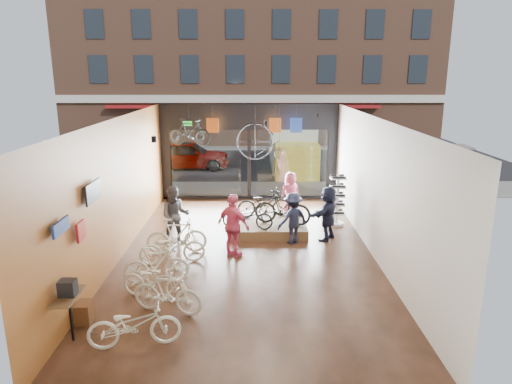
{
  "coord_description": "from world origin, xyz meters",
  "views": [
    {
      "loc": [
        0.17,
        -11.99,
        4.94
      ],
      "look_at": [
        0.25,
        1.4,
        1.45
      ],
      "focal_mm": 32.0,
      "sensor_mm": 36.0,
      "label": 1
    }
  ],
  "objects_px": {
    "floor_bike_3": "(156,264)",
    "display_bike_left": "(248,216)",
    "street_car": "(188,155)",
    "sunglasses_rack": "(337,200)",
    "floor_bike_0": "(134,324)",
    "box_truck": "(293,148)",
    "customer_1": "(175,215)",
    "customer_3": "(293,218)",
    "floor_bike_5": "(177,236)",
    "floor_bike_1": "(167,292)",
    "floor_bike_4": "(172,247)",
    "penny_farthing": "(263,143)",
    "display_bike_mid": "(282,208)",
    "hung_bike": "(189,132)",
    "floor_bike_2": "(155,281)",
    "customer_5": "(328,213)",
    "display_bike_right": "(264,203)",
    "display_platform": "(268,227)",
    "customer_4": "(290,194)",
    "customer_2": "(233,226)"
  },
  "relations": [
    {
      "from": "street_car",
      "to": "floor_bike_3",
      "type": "distance_m",
      "value": 13.8
    },
    {
      "from": "floor_bike_0",
      "to": "box_truck",
      "type": "bearing_deg",
      "value": -25.38
    },
    {
      "from": "floor_bike_4",
      "to": "customer_1",
      "type": "xyz_separation_m",
      "value": [
        -0.14,
        1.45,
        0.43
      ]
    },
    {
      "from": "floor_bike_3",
      "to": "customer_3",
      "type": "xyz_separation_m",
      "value": [
        3.52,
        2.63,
        0.31
      ]
    },
    {
      "from": "box_truck",
      "to": "display_bike_left",
      "type": "relative_size",
      "value": 4.14
    },
    {
      "from": "customer_1",
      "to": "penny_farthing",
      "type": "relative_size",
      "value": 1.06
    },
    {
      "from": "display_bike_mid",
      "to": "penny_farthing",
      "type": "bearing_deg",
      "value": 27.79
    },
    {
      "from": "floor_bike_0",
      "to": "penny_farthing",
      "type": "distance_m",
      "value": 9.5
    },
    {
      "from": "floor_bike_1",
      "to": "street_car",
      "type": "bearing_deg",
      "value": 22.33
    },
    {
      "from": "street_car",
      "to": "hung_bike",
      "type": "distance_m",
      "value": 8.19
    },
    {
      "from": "display_bike_left",
      "to": "hung_bike",
      "type": "distance_m",
      "value": 4.2
    },
    {
      "from": "street_car",
      "to": "sunglasses_rack",
      "type": "distance_m",
      "value": 11.33
    },
    {
      "from": "street_car",
      "to": "display_platform",
      "type": "bearing_deg",
      "value": -158.59
    },
    {
      "from": "floor_bike_5",
      "to": "customer_5",
      "type": "relative_size",
      "value": 1.01
    },
    {
      "from": "sunglasses_rack",
      "to": "floor_bike_1",
      "type": "bearing_deg",
      "value": -115.55
    },
    {
      "from": "sunglasses_rack",
      "to": "box_truck",
      "type": "bearing_deg",
      "value": 108.03
    },
    {
      "from": "display_bike_left",
      "to": "floor_bike_4",
      "type": "bearing_deg",
      "value": 141.31
    },
    {
      "from": "customer_2",
      "to": "hung_bike",
      "type": "xyz_separation_m",
      "value": [
        -1.72,
        4.34,
        2.03
      ]
    },
    {
      "from": "floor_bike_2",
      "to": "customer_1",
      "type": "distance_m",
      "value": 3.45
    },
    {
      "from": "display_bike_mid",
      "to": "customer_4",
      "type": "bearing_deg",
      "value": 3.91
    },
    {
      "from": "floor_bike_5",
      "to": "hung_bike",
      "type": "distance_m",
      "value": 4.72
    },
    {
      "from": "floor_bike_3",
      "to": "floor_bike_5",
      "type": "bearing_deg",
      "value": -16.52
    },
    {
      "from": "floor_bike_1",
      "to": "floor_bike_5",
      "type": "relative_size",
      "value": 0.93
    },
    {
      "from": "floor_bike_3",
      "to": "display_bike_left",
      "type": "xyz_separation_m",
      "value": [
        2.18,
        3.06,
        0.24
      ]
    },
    {
      "from": "floor_bike_4",
      "to": "customer_2",
      "type": "relative_size",
      "value": 0.97
    },
    {
      "from": "box_truck",
      "to": "floor_bike_1",
      "type": "height_order",
      "value": "box_truck"
    },
    {
      "from": "display_bike_left",
      "to": "display_bike_mid",
      "type": "relative_size",
      "value": 0.86
    },
    {
      "from": "floor_bike_0",
      "to": "penny_farthing",
      "type": "bearing_deg",
      "value": -25.99
    },
    {
      "from": "floor_bike_4",
      "to": "display_bike_left",
      "type": "relative_size",
      "value": 1.11
    },
    {
      "from": "display_bike_mid",
      "to": "customer_1",
      "type": "bearing_deg",
      "value": 121.66
    },
    {
      "from": "floor_bike_5",
      "to": "display_platform",
      "type": "distance_m",
      "value": 3.2
    },
    {
      "from": "floor_bike_1",
      "to": "display_bike_left",
      "type": "distance_m",
      "value": 4.83
    },
    {
      "from": "floor_bike_1",
      "to": "hung_bike",
      "type": "distance_m",
      "value": 7.83
    },
    {
      "from": "customer_3",
      "to": "customer_4",
      "type": "bearing_deg",
      "value": -123.31
    },
    {
      "from": "display_bike_left",
      "to": "customer_5",
      "type": "relative_size",
      "value": 0.93
    },
    {
      "from": "display_bike_right",
      "to": "floor_bike_2",
      "type": "bearing_deg",
      "value": 145.45
    },
    {
      "from": "customer_1",
      "to": "customer_3",
      "type": "relative_size",
      "value": 1.14
    },
    {
      "from": "floor_bike_2",
      "to": "display_platform",
      "type": "relative_size",
      "value": 0.67
    },
    {
      "from": "box_truck",
      "to": "customer_1",
      "type": "bearing_deg",
      "value": -113.16
    },
    {
      "from": "customer_4",
      "to": "sunglasses_rack",
      "type": "relative_size",
      "value": 0.91
    },
    {
      "from": "floor_bike_3",
      "to": "customer_4",
      "type": "height_order",
      "value": "customer_4"
    },
    {
      "from": "display_bike_left",
      "to": "customer_1",
      "type": "height_order",
      "value": "customer_1"
    },
    {
      "from": "floor_bike_4",
      "to": "penny_farthing",
      "type": "distance_m",
      "value": 6.01
    },
    {
      "from": "customer_3",
      "to": "customer_5",
      "type": "bearing_deg",
      "value": 166.81
    },
    {
      "from": "display_bike_left",
      "to": "display_bike_right",
      "type": "bearing_deg",
      "value": -15.16
    },
    {
      "from": "floor_bike_2",
      "to": "sunglasses_rack",
      "type": "distance_m",
      "value": 7.18
    },
    {
      "from": "floor_bike_4",
      "to": "sunglasses_rack",
      "type": "height_order",
      "value": "sunglasses_rack"
    },
    {
      "from": "box_truck",
      "to": "floor_bike_5",
      "type": "height_order",
      "value": "box_truck"
    },
    {
      "from": "floor_bike_0",
      "to": "display_bike_left",
      "type": "distance_m",
      "value": 6.11
    },
    {
      "from": "floor_bike_4",
      "to": "display_bike_left",
      "type": "xyz_separation_m",
      "value": [
        1.99,
        1.91,
        0.25
      ]
    }
  ]
}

